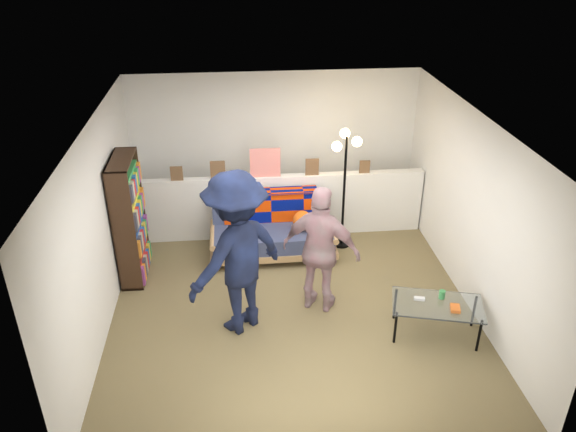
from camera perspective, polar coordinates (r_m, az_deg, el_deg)
The scene contains 10 objects.
ground at distance 7.36m, azimuth 0.31°, elevation -8.71°, with size 5.00×5.00×0.00m, color brown.
room_shell at distance 6.94m, azimuth -0.06°, elevation 4.82°, with size 4.60×5.05×2.45m.
half_wall_ledge at distance 8.63m, azimuth -0.93°, elevation 1.07°, with size 4.45×0.15×1.00m, color silver.
ledge_decor at distance 8.32m, azimuth -2.51°, elevation 5.10°, with size 2.97×0.02×0.45m.
futon_sofa at distance 8.21m, azimuth -1.48°, elevation -1.50°, with size 1.82×0.89×0.78m.
bookshelf at distance 7.79m, azimuth -15.78°, elevation -0.68°, with size 0.29×0.86×1.72m.
coffee_table at distance 6.84m, azimuth 14.99°, elevation -8.82°, with size 1.15×0.82×0.54m.
floor_lamp at distance 8.07m, azimuth 5.82°, elevation 5.09°, with size 0.42×0.34×1.81m.
person_left at distance 6.45m, azimuth -5.21°, elevation -3.84°, with size 1.30×0.75×2.02m, color black.
person_right at distance 6.83m, azimuth 3.38°, elevation -3.51°, with size 0.98×0.41×1.67m, color #CE8593.
Camera 1 is at (-0.63, -5.89, 4.37)m, focal length 35.00 mm.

